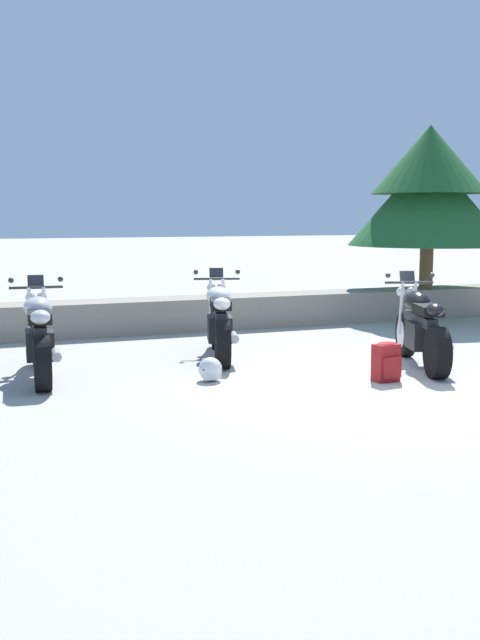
{
  "coord_description": "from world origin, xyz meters",
  "views": [
    {
      "loc": [
        -4.57,
        -7.39,
        1.92
      ],
      "look_at": [
        -1.27,
        1.2,
        0.65
      ],
      "focal_mm": 42.33,
      "sensor_mm": 36.0,
      "label": 1
    }
  ],
  "objects_px": {
    "motorcycle_black_far_right": "(421,329)",
    "rider_helmet": "(211,369)",
    "rider_backpack": "(386,361)",
    "motorcycle_silver_near_left": "(40,337)",
    "motorcycle_white_centre": "(219,322)",
    "pine_tree_far_left": "(429,188)"
  },
  "relations": [
    {
      "from": "motorcycle_white_centre",
      "to": "pine_tree_far_left",
      "type": "bearing_deg",
      "value": 26.44
    },
    {
      "from": "motorcycle_black_far_right",
      "to": "rider_helmet",
      "type": "height_order",
      "value": "motorcycle_black_far_right"
    },
    {
      "from": "motorcycle_black_far_right",
      "to": "rider_helmet",
      "type": "bearing_deg",
      "value": 177.41
    },
    {
      "from": "motorcycle_white_centre",
      "to": "motorcycle_black_far_right",
      "type": "bearing_deg",
      "value": -34.08
    },
    {
      "from": "motorcycle_silver_near_left",
      "to": "motorcycle_white_centre",
      "type": "relative_size",
      "value": 1.02
    },
    {
      "from": "motorcycle_white_centre",
      "to": "motorcycle_silver_near_left",
      "type": "bearing_deg",
      "value": -169.47
    },
    {
      "from": "pine_tree_far_left",
      "to": "motorcycle_black_far_right",
      "type": "bearing_deg",
      "value": -125.39
    },
    {
      "from": "motorcycle_white_centre",
      "to": "rider_backpack",
      "type": "height_order",
      "value": "motorcycle_white_centre"
    },
    {
      "from": "motorcycle_silver_near_left",
      "to": "motorcycle_white_centre",
      "type": "bearing_deg",
      "value": 10.53
    },
    {
      "from": "motorcycle_black_far_right",
      "to": "pine_tree_far_left",
      "type": "relative_size",
      "value": 0.66
    },
    {
      "from": "motorcycle_white_centre",
      "to": "rider_helmet",
      "type": "bearing_deg",
      "value": -113.52
    },
    {
      "from": "motorcycle_black_far_right",
      "to": "motorcycle_silver_near_left",
      "type": "bearing_deg",
      "value": 167.36
    },
    {
      "from": "motorcycle_white_centre",
      "to": "pine_tree_far_left",
      "type": "xyz_separation_m",
      "value": [
        5.06,
        2.52,
        1.96
      ]
    },
    {
      "from": "rider_helmet",
      "to": "motorcycle_silver_near_left",
      "type": "bearing_deg",
      "value": 153.55
    },
    {
      "from": "rider_helmet",
      "to": "rider_backpack",
      "type": "bearing_deg",
      "value": -21.4
    },
    {
      "from": "motorcycle_silver_near_left",
      "to": "pine_tree_far_left",
      "type": "height_order",
      "value": "pine_tree_far_left"
    },
    {
      "from": "rider_backpack",
      "to": "motorcycle_silver_near_left",
      "type": "bearing_deg",
      "value": 156.08
    },
    {
      "from": "motorcycle_silver_near_left",
      "to": "rider_backpack",
      "type": "xyz_separation_m",
      "value": [
        3.76,
        -1.67,
        -0.24
      ]
    },
    {
      "from": "motorcycle_silver_near_left",
      "to": "motorcycle_black_far_right",
      "type": "height_order",
      "value": "same"
    },
    {
      "from": "motorcycle_silver_near_left",
      "to": "pine_tree_far_left",
      "type": "bearing_deg",
      "value": 21.6
    },
    {
      "from": "motorcycle_white_centre",
      "to": "rider_helmet",
      "type": "xyz_separation_m",
      "value": [
        -0.6,
        -1.37,
        -0.35
      ]
    },
    {
      "from": "pine_tree_far_left",
      "to": "rider_backpack",
      "type": "bearing_deg",
      "value": -128.89
    }
  ]
}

